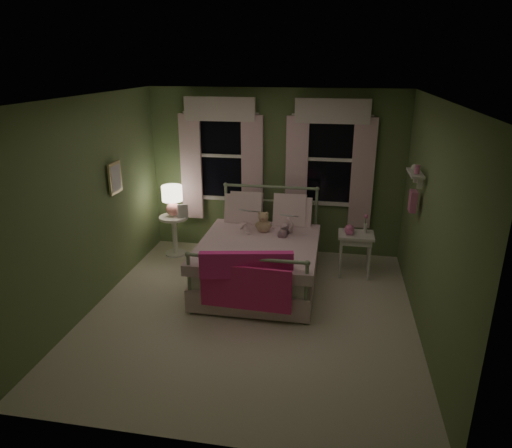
% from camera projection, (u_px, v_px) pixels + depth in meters
% --- Properties ---
extents(room_shell, '(4.20, 4.20, 4.20)m').
position_uv_depth(room_shell, '(250.00, 214.00, 5.27)').
color(room_shell, '#EFE4CE').
rests_on(room_shell, ground).
extents(bed, '(1.58, 2.04, 1.18)m').
position_uv_depth(bed, '(260.00, 257.00, 6.37)').
color(bed, white).
rests_on(bed, ground).
extents(pink_throw, '(1.10, 0.30, 0.71)m').
position_uv_depth(pink_throw, '(246.00, 274.00, 5.35)').
color(pink_throw, '#FB3198').
rests_on(pink_throw, bed).
extents(child_left, '(0.29, 0.23, 0.69)m').
position_uv_depth(child_left, '(246.00, 211.00, 6.63)').
color(child_left, '#F7D1DD').
rests_on(child_left, bed).
extents(child_right, '(0.37, 0.29, 0.75)m').
position_uv_depth(child_right, '(285.00, 211.00, 6.53)').
color(child_right, '#F7D1DD').
rests_on(child_right, bed).
extents(book_left, '(0.22, 0.16, 0.26)m').
position_uv_depth(book_left, '(243.00, 213.00, 6.38)').
color(book_left, beige).
rests_on(book_left, child_left).
extents(book_right, '(0.21, 0.14, 0.26)m').
position_uv_depth(book_right, '(282.00, 218.00, 6.31)').
color(book_right, beige).
rests_on(book_right, child_right).
extents(teddy_bear, '(0.24, 0.20, 0.32)m').
position_uv_depth(teddy_bear, '(263.00, 223.00, 6.48)').
color(teddy_bear, tan).
rests_on(teddy_bear, bed).
extents(nightstand_left, '(0.46, 0.46, 0.65)m').
position_uv_depth(nightstand_left, '(174.00, 230.00, 7.29)').
color(nightstand_left, white).
rests_on(nightstand_left, ground).
extents(table_lamp, '(0.32, 0.32, 0.48)m').
position_uv_depth(table_lamp, '(172.00, 198.00, 7.11)').
color(table_lamp, pink).
rests_on(table_lamp, nightstand_left).
extents(book_nightstand, '(0.22, 0.26, 0.02)m').
position_uv_depth(book_nightstand, '(178.00, 218.00, 7.12)').
color(book_nightstand, beige).
rests_on(book_nightstand, nightstand_left).
extents(nightstand_right, '(0.50, 0.40, 0.64)m').
position_uv_depth(nightstand_right, '(356.00, 240.00, 6.53)').
color(nightstand_right, white).
rests_on(nightstand_right, ground).
extents(pink_toy, '(0.14, 0.18, 0.14)m').
position_uv_depth(pink_toy, '(349.00, 229.00, 6.49)').
color(pink_toy, pink).
rests_on(pink_toy, nightstand_right).
extents(bud_vase, '(0.06, 0.06, 0.28)m').
position_uv_depth(bud_vase, '(365.00, 224.00, 6.48)').
color(bud_vase, white).
rests_on(bud_vase, nightstand_right).
extents(window_left, '(1.34, 0.13, 1.96)m').
position_uv_depth(window_left, '(221.00, 152.00, 7.18)').
color(window_left, black).
rests_on(window_left, room_shell).
extents(window_right, '(1.34, 0.13, 1.96)m').
position_uv_depth(window_right, '(330.00, 155.00, 6.90)').
color(window_right, black).
rests_on(window_right, room_shell).
extents(wall_shelf, '(0.15, 0.50, 0.60)m').
position_uv_depth(wall_shelf, '(414.00, 187.00, 5.53)').
color(wall_shelf, white).
rests_on(wall_shelf, room_shell).
extents(framed_picture, '(0.03, 0.32, 0.42)m').
position_uv_depth(framed_picture, '(115.00, 178.00, 6.08)').
color(framed_picture, beige).
rests_on(framed_picture, room_shell).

